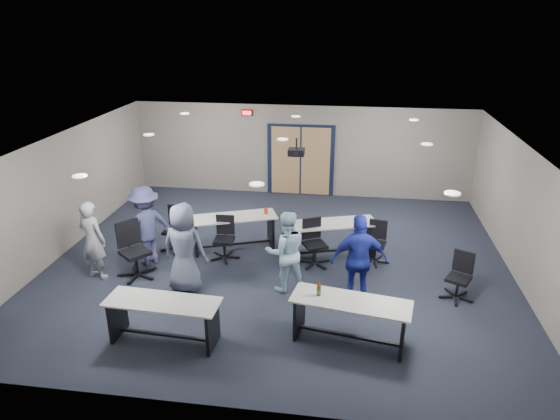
# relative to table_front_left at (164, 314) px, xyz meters

# --- Properties ---
(floor) EXTENTS (10.00, 10.00, 0.00)m
(floor) POSITION_rel_table_front_left_xyz_m (1.50, 3.14, -0.53)
(floor) COLOR black
(floor) RESTS_ON ground
(back_wall) EXTENTS (10.00, 0.04, 2.70)m
(back_wall) POSITION_rel_table_front_left_xyz_m (1.50, 7.64, 0.82)
(back_wall) COLOR gray
(back_wall) RESTS_ON floor
(front_wall) EXTENTS (10.00, 0.04, 2.70)m
(front_wall) POSITION_rel_table_front_left_xyz_m (1.50, -1.36, 0.82)
(front_wall) COLOR gray
(front_wall) RESTS_ON floor
(left_wall) EXTENTS (0.04, 9.00, 2.70)m
(left_wall) POSITION_rel_table_front_left_xyz_m (-3.50, 3.14, 0.82)
(left_wall) COLOR gray
(left_wall) RESTS_ON floor
(right_wall) EXTENTS (0.04, 9.00, 2.70)m
(right_wall) POSITION_rel_table_front_left_xyz_m (6.50, 3.14, 0.82)
(right_wall) COLOR gray
(right_wall) RESTS_ON floor
(ceiling) EXTENTS (10.00, 9.00, 0.04)m
(ceiling) POSITION_rel_table_front_left_xyz_m (1.50, 3.14, 2.17)
(ceiling) COLOR white
(ceiling) RESTS_ON back_wall
(double_door) EXTENTS (2.00, 0.07, 2.20)m
(double_door) POSITION_rel_table_front_left_xyz_m (1.50, 7.60, 0.52)
(double_door) COLOR black
(double_door) RESTS_ON back_wall
(exit_sign) EXTENTS (0.32, 0.07, 0.18)m
(exit_sign) POSITION_rel_table_front_left_xyz_m (-0.10, 7.58, 1.92)
(exit_sign) COLOR black
(exit_sign) RESTS_ON back_wall
(ceiling_projector) EXTENTS (0.35, 0.32, 0.37)m
(ceiling_projector) POSITION_rel_table_front_left_xyz_m (1.80, 3.63, 1.87)
(ceiling_projector) COLOR black
(ceiling_projector) RESTS_ON ceiling
(ceiling_can_lights) EXTENTS (6.24, 5.74, 0.02)m
(ceiling_can_lights) POSITION_rel_table_front_left_xyz_m (1.50, 3.39, 2.14)
(ceiling_can_lights) COLOR silver
(ceiling_can_lights) RESTS_ON ceiling
(table_front_left) EXTENTS (1.94, 0.74, 0.78)m
(table_front_left) POSITION_rel_table_front_left_xyz_m (0.00, 0.00, 0.00)
(table_front_left) COLOR beige
(table_front_left) RESTS_ON floor
(table_front_right) EXTENTS (2.06, 0.99, 1.10)m
(table_front_right) POSITION_rel_table_front_left_xyz_m (3.07, 0.41, 0.02)
(table_front_right) COLOR beige
(table_front_right) RESTS_ON floor
(table_back_left) EXTENTS (2.10, 1.34, 0.94)m
(table_back_left) POSITION_rel_table_front_left_xyz_m (0.36, 3.64, 0.03)
(table_back_left) COLOR beige
(table_back_left) RESTS_ON floor
(table_back_right) EXTENTS (2.09, 1.24, 0.80)m
(table_back_right) POSITION_rel_table_front_left_xyz_m (2.65, 3.62, 0.02)
(table_back_right) COLOR beige
(table_back_right) RESTS_ON floor
(chair_back_a) EXTENTS (0.70, 0.70, 1.03)m
(chair_back_a) POSITION_rel_table_front_left_xyz_m (-1.00, 3.39, -0.01)
(chair_back_a) COLOR black
(chair_back_a) RESTS_ON floor
(chair_back_b) EXTENTS (0.64, 0.64, 0.98)m
(chair_back_b) POSITION_rel_table_front_left_xyz_m (0.25, 3.10, -0.04)
(chair_back_b) COLOR black
(chair_back_b) RESTS_ON floor
(chair_back_c) EXTENTS (0.87, 0.87, 1.03)m
(chair_back_c) POSITION_rel_table_front_left_xyz_m (2.29, 3.10, -0.01)
(chair_back_c) COLOR black
(chair_back_c) RESTS_ON floor
(chair_back_d) EXTENTS (0.71, 0.71, 0.94)m
(chair_back_d) POSITION_rel_table_front_left_xyz_m (3.61, 3.40, -0.06)
(chair_back_d) COLOR black
(chair_back_d) RESTS_ON floor
(chair_loose_left) EXTENTS (1.06, 1.06, 1.19)m
(chair_loose_left) POSITION_rel_table_front_left_xyz_m (-1.37, 2.05, 0.07)
(chair_loose_left) COLOR black
(chair_loose_left) RESTS_ON floor
(chair_loose_right) EXTENTS (0.80, 0.80, 0.95)m
(chair_loose_right) POSITION_rel_table_front_left_xyz_m (5.14, 2.08, -0.06)
(chair_loose_right) COLOR black
(chair_loose_right) RESTS_ON floor
(person_gray) EXTENTS (0.71, 0.56, 1.70)m
(person_gray) POSITION_rel_table_front_left_xyz_m (-2.20, 1.90, 0.32)
(person_gray) COLOR #9EA6AD
(person_gray) RESTS_ON floor
(person_plaid) EXTENTS (0.95, 0.67, 1.83)m
(person_plaid) POSITION_rel_table_front_left_xyz_m (-0.18, 1.70, 0.38)
(person_plaid) COLOR slate
(person_plaid) RESTS_ON floor
(person_lightblue) EXTENTS (0.97, 0.86, 1.68)m
(person_lightblue) POSITION_rel_table_front_left_xyz_m (1.80, 1.96, 0.31)
(person_lightblue) COLOR #BDDFFA
(person_lightblue) RESTS_ON floor
(person_navy) EXTENTS (1.12, 0.63, 1.80)m
(person_navy) POSITION_rel_table_front_left_xyz_m (3.21, 1.69, 0.37)
(person_navy) COLOR navy
(person_navy) RESTS_ON floor
(person_back) EXTENTS (1.28, 1.28, 1.78)m
(person_back) POSITION_rel_table_front_left_xyz_m (-1.35, 2.66, 0.36)
(person_back) COLOR #3C3F6D
(person_back) RESTS_ON floor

